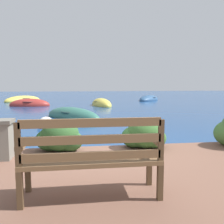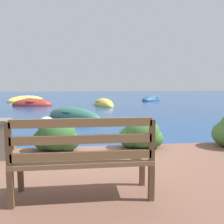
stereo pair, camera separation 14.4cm
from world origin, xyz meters
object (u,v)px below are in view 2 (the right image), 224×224
at_px(park_bench, 83,156).
at_px(rowboat_outer, 152,100).
at_px(rowboat_mid, 104,105).
at_px(rowboat_far, 32,105).
at_px(rowboat_nearest, 74,117).
at_px(mooring_buoy, 46,124).
at_px(rowboat_distant, 26,101).

xyz_separation_m(park_bench, rowboat_outer, (5.97, 18.20, -0.64)).
bearing_deg(rowboat_mid, rowboat_far, -106.94).
height_order(rowboat_nearest, mooring_buoy, rowboat_nearest).
bearing_deg(rowboat_mid, mooring_buoy, -30.92).
relative_size(rowboat_far, rowboat_distant, 0.86).
xyz_separation_m(rowboat_nearest, rowboat_outer, (6.34, 10.18, -0.00)).
relative_size(rowboat_mid, rowboat_outer, 0.90).
bearing_deg(park_bench, rowboat_far, 95.64).
xyz_separation_m(park_bench, rowboat_nearest, (-0.37, 8.02, -0.64)).
height_order(rowboat_distant, mooring_buoy, rowboat_distant).
relative_size(park_bench, rowboat_far, 0.58).
distance_m(rowboat_outer, mooring_buoy, 14.24).
relative_size(rowboat_nearest, rowboat_distant, 0.95).
relative_size(rowboat_nearest, mooring_buoy, 4.92).
bearing_deg(rowboat_nearest, rowboat_far, -16.51).
xyz_separation_m(rowboat_far, rowboat_distant, (-1.30, 4.23, -0.00)).
relative_size(park_bench, rowboat_distant, 0.50).
bearing_deg(rowboat_distant, park_bench, -120.07).
height_order(rowboat_mid, mooring_buoy, rowboat_mid).
bearing_deg(rowboat_mid, park_bench, -18.08).
distance_m(rowboat_mid, mooring_buoy, 8.20).
xyz_separation_m(rowboat_nearest, mooring_buoy, (-0.85, -2.11, 0.03)).
bearing_deg(rowboat_nearest, mooring_buoy, 116.19).
xyz_separation_m(rowboat_far, mooring_buoy, (2.02, -8.16, 0.02)).
xyz_separation_m(rowboat_mid, mooring_buoy, (-2.64, -7.77, 0.02)).
distance_m(rowboat_nearest, mooring_buoy, 2.28).
distance_m(park_bench, rowboat_distant, 18.86).
height_order(rowboat_nearest, rowboat_outer, rowboat_nearest).
height_order(rowboat_mid, rowboat_far, rowboat_mid).
height_order(park_bench, rowboat_far, park_bench).
relative_size(rowboat_nearest, rowboat_mid, 1.01).
height_order(park_bench, rowboat_outer, park_bench).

